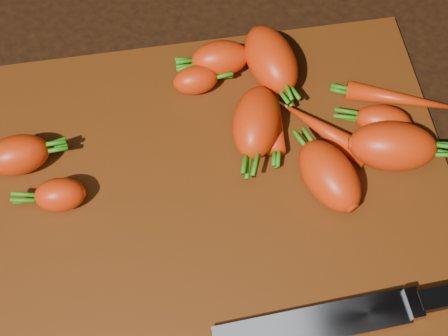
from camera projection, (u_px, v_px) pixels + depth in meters
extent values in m
cube|color=black|center=(225.00, 190.00, 0.70)|extent=(2.00, 2.00, 0.01)
cube|color=#642D0B|center=(225.00, 186.00, 0.69)|extent=(0.50, 0.40, 0.01)
ellipsoid|color=#ED3409|center=(18.00, 155.00, 0.68)|extent=(0.07, 0.05, 0.04)
ellipsoid|color=#ED3409|center=(60.00, 195.00, 0.66)|extent=(0.06, 0.04, 0.04)
ellipsoid|color=#ED3409|center=(271.00, 60.00, 0.73)|extent=(0.07, 0.11, 0.06)
ellipsoid|color=#ED3409|center=(329.00, 176.00, 0.66)|extent=(0.08, 0.10, 0.05)
ellipsoid|color=#ED3409|center=(220.00, 59.00, 0.74)|extent=(0.07, 0.04, 0.04)
ellipsoid|color=#ED3409|center=(196.00, 80.00, 0.73)|extent=(0.05, 0.04, 0.03)
ellipsoid|color=#ED3409|center=(383.00, 121.00, 0.70)|extent=(0.07, 0.05, 0.04)
ellipsoid|color=#ED3409|center=(275.00, 111.00, 0.72)|extent=(0.04, 0.11, 0.02)
ellipsoid|color=#ED3409|center=(403.00, 99.00, 0.72)|extent=(0.13, 0.07, 0.02)
ellipsoid|color=#ED3409|center=(327.00, 132.00, 0.70)|extent=(0.10, 0.10, 0.03)
ellipsoid|color=#ED3409|center=(256.00, 122.00, 0.69)|extent=(0.08, 0.10, 0.05)
ellipsoid|color=#ED3409|center=(393.00, 146.00, 0.68)|extent=(0.11, 0.08, 0.06)
cube|color=gray|center=(318.00, 324.00, 0.61)|extent=(0.01, 0.03, 0.01)
cube|color=black|center=(378.00, 311.00, 0.61)|extent=(0.11, 0.03, 0.02)
cylinder|color=#B2B2B7|center=(363.00, 313.00, 0.61)|extent=(0.01, 0.01, 0.00)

